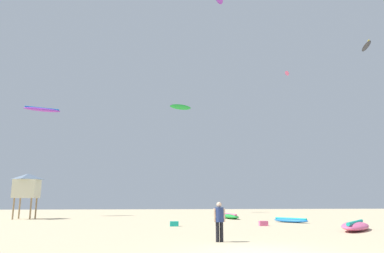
{
  "coord_description": "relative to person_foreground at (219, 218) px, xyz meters",
  "views": [
    {
      "loc": [
        -3.47,
        -12.08,
        1.66
      ],
      "look_at": [
        0.0,
        21.32,
        8.6
      ],
      "focal_mm": 33.62,
      "sensor_mm": 36.0,
      "label": 1
    }
  ],
  "objects": [
    {
      "name": "ground_plane",
      "position": [
        0.76,
        -3.04,
        -0.94
      ],
      "size": [
        120.0,
        120.0,
        0.0
      ],
      "primitive_type": "plane",
      "color": "#C6B28C"
    },
    {
      "name": "person_foreground",
      "position": [
        0.0,
        0.0,
        0.0
      ],
      "size": [
        0.52,
        0.36,
        1.6
      ],
      "rotation": [
        0.0,
        0.0,
        1.82
      ],
      "color": "black",
      "rests_on": "ground"
    },
    {
      "name": "kite_grounded_near",
      "position": [
        8.68,
        4.84,
        -0.68
      ],
      "size": [
        3.82,
        4.23,
        0.58
      ],
      "color": "#E5598C",
      "rests_on": "ground"
    },
    {
      "name": "kite_grounded_mid",
      "position": [
        4.43,
        18.91,
        -0.71
      ],
      "size": [
        1.42,
        4.02,
        0.49
      ],
      "color": "green",
      "rests_on": "ground"
    },
    {
      "name": "kite_grounded_far",
      "position": [
        7.83,
        12.52,
        -0.76
      ],
      "size": [
        2.43,
        2.94,
        0.37
      ],
      "color": "blue",
      "rests_on": "ground"
    },
    {
      "name": "lifeguard_tower",
      "position": [
        -14.56,
        20.27,
        2.12
      ],
      "size": [
        2.3,
        2.3,
        4.15
      ],
      "color": "#8C704C",
      "rests_on": "ground"
    },
    {
      "name": "cooler_box",
      "position": [
        -1.35,
        9.32,
        -0.78
      ],
      "size": [
        0.56,
        0.36,
        0.32
      ],
      "primitive_type": "cube",
      "color": "#19B29E",
      "rests_on": "ground"
    },
    {
      "name": "gear_bag",
      "position": [
        4.63,
        9.15,
        -0.78
      ],
      "size": [
        0.56,
        0.36,
        0.32
      ],
      "primitive_type": "cube",
      "color": "#E5598C",
      "rests_on": "ground"
    },
    {
      "name": "kite_aloft_1",
      "position": [
        -15.82,
        26.71,
        11.04
      ],
      "size": [
        4.17,
        2.47,
        0.6
      ],
      "color": "purple"
    },
    {
      "name": "kite_aloft_2",
      "position": [
        17.87,
        37.07,
        20.51
      ],
      "size": [
        1.47,
        2.26,
        0.32
      ],
      "color": "#E5598C"
    },
    {
      "name": "kite_aloft_3",
      "position": [
        19.59,
        18.67,
        16.95
      ],
      "size": [
        1.68,
        2.86,
        0.54
      ],
      "color": "#2D2D33"
    },
    {
      "name": "kite_aloft_4",
      "position": [
        0.92,
        36.5,
        14.38
      ],
      "size": [
        3.55,
        2.19,
        0.82
      ],
      "color": "green"
    }
  ]
}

